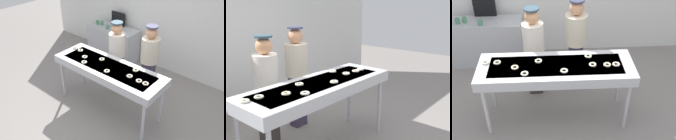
{
  "view_description": "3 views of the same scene",
  "coord_description": "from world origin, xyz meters",
  "views": [
    {
      "loc": [
        2.59,
        -2.98,
        3.41
      ],
      "look_at": [
        0.22,
        -0.15,
        1.1
      ],
      "focal_mm": 38.75,
      "sensor_mm": 36.0,
      "label": 1
    },
    {
      "loc": [
        -2.45,
        -2.4,
        2.1
      ],
      "look_at": [
        0.3,
        -0.07,
        1.15
      ],
      "focal_mm": 43.33,
      "sensor_mm": 36.0,
      "label": 2
    },
    {
      "loc": [
        -0.08,
        -3.47,
        3.41
      ],
      "look_at": [
        0.11,
        -0.12,
        1.03
      ],
      "focal_mm": 46.34,
      "sensor_mm": 36.0,
      "label": 3
    }
  ],
  "objects": [
    {
      "name": "menu_display",
      "position": [
        -1.35,
        2.0,
        1.1
      ],
      "size": [
        0.44,
        0.04,
        0.37
      ],
      "primitive_type": "cube",
      "color": "black",
      "rests_on": "prep_counter"
    },
    {
      "name": "sugar_donut_7",
      "position": [
        -0.26,
        0.11,
        1.05
      ],
      "size": [
        0.15,
        0.15,
        0.03
      ],
      "primitive_type": "torus",
      "rotation": [
        0.0,
        0.0,
        2.44
      ],
      "color": "#EBE8C3",
      "rests_on": "fryer_conveyor"
    },
    {
      "name": "sugar_donut_1",
      "position": [
        0.74,
        -0.05,
        1.05
      ],
      "size": [
        0.13,
        0.13,
        0.03
      ],
      "primitive_type": "torus",
      "rotation": [
        0.0,
        0.0,
        2.87
      ],
      "color": "#FCE9CB",
      "rests_on": "fryer_conveyor"
    },
    {
      "name": "prep_counter",
      "position": [
        -1.35,
        1.77,
        0.46
      ],
      "size": [
        1.44,
        0.56,
        0.92
      ],
      "primitive_type": "cube",
      "color": "#B7BABF",
      "rests_on": "ground"
    },
    {
      "name": "worker_assistant",
      "position": [
        0.37,
        0.88,
        0.98
      ],
      "size": [
        0.38,
        0.38,
        1.68
      ],
      "rotation": [
        0.0,
        0.0,
        3.33
      ],
      "color": "#3B314A",
      "rests_on": "ground"
    },
    {
      "name": "sugar_donut_9",
      "position": [
        -1.03,
        0.11,
        1.05
      ],
      "size": [
        0.12,
        0.12,
        0.03
      ],
      "primitive_type": "torus",
      "rotation": [
        0.0,
        0.0,
        1.71
      ],
      "color": "white",
      "rests_on": "fryer_conveyor"
    },
    {
      "name": "paper_cup_2",
      "position": [
        -1.38,
        1.59,
        0.98
      ],
      "size": [
        0.08,
        0.08,
        0.11
      ],
      "primitive_type": "cylinder",
      "color": "#4C8C66",
      "rests_on": "prep_counter"
    },
    {
      "name": "sugar_donut_6",
      "position": [
        -0.59,
        -0.04,
        1.05
      ],
      "size": [
        0.12,
        0.12,
        0.03
      ],
      "primitive_type": "torus",
      "rotation": [
        0.0,
        0.0,
        1.44
      ],
      "color": "#FBEEC2",
      "rests_on": "fryer_conveyor"
    },
    {
      "name": "sugar_donut_2",
      "position": [
        0.5,
        0.2,
        1.05
      ],
      "size": [
        0.12,
        0.12,
        0.03
      ],
      "primitive_type": "torus",
      "rotation": [
        0.0,
        0.0,
        3.07
      ],
      "color": "#EDEEC4",
      "rests_on": "fryer_conveyor"
    },
    {
      "name": "ground_plane",
      "position": [
        0.0,
        0.0,
        0.0
      ],
      "size": [
        16.0,
        16.0,
        0.0
      ],
      "primitive_type": "plane",
      "color": "gray"
    },
    {
      "name": "sugar_donut_3",
      "position": [
        -0.86,
        0.1,
        1.05
      ],
      "size": [
        0.15,
        0.15,
        0.03
      ],
      "primitive_type": "torus",
      "rotation": [
        0.0,
        0.0,
        0.54
      ],
      "color": "#ECE7CC",
      "rests_on": "fryer_conveyor"
    },
    {
      "name": "worker_baker",
      "position": [
        -0.35,
        0.69,
        0.94
      ],
      "size": [
        0.35,
        0.35,
        1.63
      ],
      "rotation": [
        0.0,
        0.0,
        2.86
      ],
      "color": "#39332F",
      "rests_on": "ground"
    },
    {
      "name": "paper_cup_1",
      "position": [
        -1.84,
        1.68,
        0.98
      ],
      "size": [
        0.08,
        0.08,
        0.11
      ],
      "primitive_type": "cylinder",
      "color": "#4C8C66",
      "rests_on": "prep_counter"
    },
    {
      "name": "sugar_donut_0",
      "position": [
        0.53,
        -0.03,
        1.05
      ],
      "size": [
        0.11,
        0.11,
        0.03
      ],
      "primitive_type": "torus",
      "rotation": [
        0.0,
        0.0,
        1.59
      ],
      "color": "white",
      "rests_on": "fryer_conveyor"
    },
    {
      "name": "sugar_donut_8",
      "position": [
        0.88,
        -0.04,
        1.05
      ],
      "size": [
        0.15,
        0.15,
        0.03
      ],
      "primitive_type": "torus",
      "rotation": [
        0.0,
        0.0,
        1.09
      ],
      "color": "#F6E5C8",
      "rests_on": "fryer_conveyor"
    },
    {
      "name": "sugar_donut_5",
      "position": [
        0.11,
        -0.17,
        1.05
      ],
      "size": [
        0.12,
        0.12,
        0.03
      ],
      "primitive_type": "torus",
      "rotation": [
        0.0,
        0.0,
        1.42
      ],
      "color": "white",
      "rests_on": "fryer_conveyor"
    },
    {
      "name": "sugar_donut_4",
      "position": [
        -0.44,
        -0.2,
        1.05
      ],
      "size": [
        0.14,
        0.14,
        0.03
      ],
      "primitive_type": "torus",
      "rotation": [
        0.0,
        0.0,
        1.24
      ],
      "color": "silver",
      "rests_on": "fryer_conveyor"
    },
    {
      "name": "paper_cup_0",
      "position": [
        -1.71,
        1.72,
        0.98
      ],
      "size": [
        0.08,
        0.08,
        0.11
      ],
      "primitive_type": "cylinder",
      "color": "#4C8C66",
      "rests_on": "prep_counter"
    },
    {
      "name": "fryer_conveyor",
      "position": [
        0.0,
        0.0,
        0.95
      ],
      "size": [
        2.29,
        0.77,
        1.03
      ],
      "color": "#B7BABF",
      "rests_on": "ground"
    }
  ]
}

